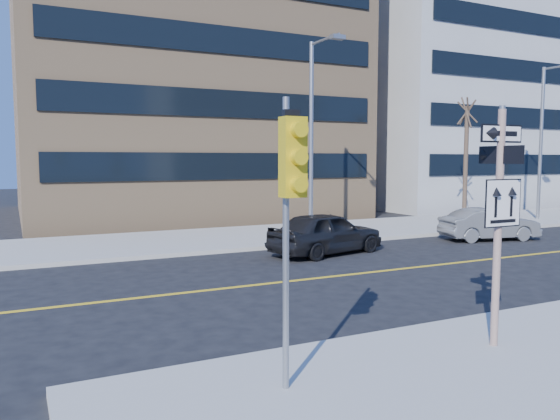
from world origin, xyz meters
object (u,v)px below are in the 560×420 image
parked_car_b (489,224)px  street_tree_west (467,115)px  sign_pole (499,213)px  streetlight_b (545,132)px  traffic_signal (291,182)px  parked_car_a (326,233)px  streetlight_a (314,125)px

parked_car_b → street_tree_west: (2.70, 4.12, 4.86)m
sign_pole → parked_car_b: (10.30, 9.69, -1.78)m
sign_pole → street_tree_west: street_tree_west is taller
streetlight_b → street_tree_west: (-5.00, 0.54, 0.77)m
traffic_signal → parked_car_a: 12.13m
traffic_signal → parked_car_a: (6.54, 9.96, -2.27)m
parked_car_a → streetlight_a: streetlight_a is taller
streetlight_b → street_tree_west: bearing=173.8°
streetlight_a → traffic_signal: bearing=-120.8°
parked_car_a → streetlight_a: size_ratio=0.56×
parked_car_b → streetlight_b: bearing=-51.6°
sign_pole → street_tree_west: (13.00, 13.81, 3.09)m
sign_pole → streetlight_a: streetlight_a is taller
traffic_signal → parked_car_b: size_ratio=1.00×
parked_car_b → sign_pole: bearing=146.7°
streetlight_b → parked_car_b: bearing=-155.1°
parked_car_a → parked_car_b: bearing=-104.4°
traffic_signal → streetlight_b: streetlight_b is taller
streetlight_a → streetlight_b: 14.00m
parked_car_a → street_tree_west: 12.17m
street_tree_west → streetlight_a: bearing=-176.5°
parked_car_b → streetlight_b: streetlight_b is taller
streetlight_a → parked_car_b: bearing=-29.6°
traffic_signal → parked_car_a: bearing=56.7°
sign_pole → streetlight_a: size_ratio=0.51×
parked_car_a → streetlight_b: (15.46, 3.46, 4.00)m
parked_car_a → streetlight_a: 5.48m
streetlight_a → streetlight_b: bearing=0.0°
parked_car_a → street_tree_west: size_ratio=0.70×
streetlight_b → street_tree_west: streetlight_b is taller
traffic_signal → streetlight_b: 25.83m
traffic_signal → streetlight_b: size_ratio=0.50×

